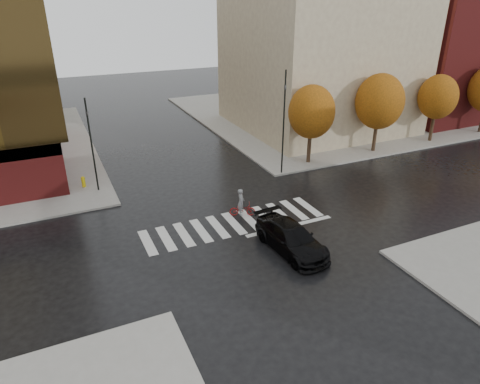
% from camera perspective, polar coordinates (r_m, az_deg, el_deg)
% --- Properties ---
extents(ground, '(120.00, 120.00, 0.00)m').
position_cam_1_polar(ground, '(26.62, -0.38, -4.66)').
color(ground, black).
rests_on(ground, ground).
extents(sidewalk_ne, '(30.00, 30.00, 0.15)m').
position_cam_1_polar(sidewalk_ne, '(53.62, 11.02, 10.37)').
color(sidewalk_ne, gray).
rests_on(sidewalk_ne, ground).
extents(crosswalk, '(12.00, 3.00, 0.01)m').
position_cam_1_polar(crosswalk, '(27.02, -0.82, -4.18)').
color(crosswalk, silver).
rests_on(crosswalk, ground).
extents(building_ne_tan, '(16.00, 16.00, 18.00)m').
position_cam_1_polar(building_ne_tan, '(46.60, 10.67, 19.62)').
color(building_ne_tan, gray).
rests_on(building_ne_tan, sidewalk_ne).
extents(building_ne_brick, '(14.00, 14.00, 14.00)m').
position_cam_1_polar(building_ne_brick, '(56.76, 25.11, 16.67)').
color(building_ne_brick, maroon).
rests_on(building_ne_brick, sidewalk_ne).
extents(tree_ne_a, '(3.80, 3.80, 6.50)m').
position_cam_1_polar(tree_ne_a, '(35.62, 9.53, 10.48)').
color(tree_ne_a, '#2E2114').
rests_on(tree_ne_a, sidewalk_ne).
extents(tree_ne_b, '(4.20, 4.20, 6.89)m').
position_cam_1_polar(tree_ne_b, '(39.86, 18.12, 11.38)').
color(tree_ne_b, '#2E2114').
rests_on(tree_ne_b, sidewalk_ne).
extents(tree_ne_c, '(3.60, 3.60, 6.31)m').
position_cam_1_polar(tree_ne_c, '(44.88, 24.88, 11.41)').
color(tree_ne_c, '#2E2114').
rests_on(tree_ne_c, sidewalk_ne).
extents(sedan, '(2.60, 5.44, 1.53)m').
position_cam_1_polar(sedan, '(24.14, 6.85, -6.13)').
color(sedan, black).
rests_on(sedan, ground).
extents(cyclist, '(1.75, 1.20, 1.89)m').
position_cam_1_polar(cyclist, '(27.64, 0.25, -1.96)').
color(cyclist, maroon).
rests_on(cyclist, ground).
extents(traffic_light_nw, '(0.21, 0.19, 6.73)m').
position_cam_1_polar(traffic_light_nw, '(31.57, -19.26, 6.54)').
color(traffic_light_nw, black).
rests_on(traffic_light_nw, sidewalk_nw).
extents(traffic_light_ne, '(0.22, 0.24, 8.02)m').
position_cam_1_polar(traffic_light_ne, '(32.95, 5.88, 10.14)').
color(traffic_light_ne, black).
rests_on(traffic_light_ne, sidewalk_ne).
extents(fire_hydrant, '(0.29, 0.29, 0.83)m').
position_cam_1_polar(fire_hydrant, '(33.56, -20.17, 1.38)').
color(fire_hydrant, yellow).
rests_on(fire_hydrant, sidewalk_nw).
extents(manhole, '(0.59, 0.59, 0.01)m').
position_cam_1_polar(manhole, '(26.14, 3.27, -5.30)').
color(manhole, '#443218').
rests_on(manhole, ground).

